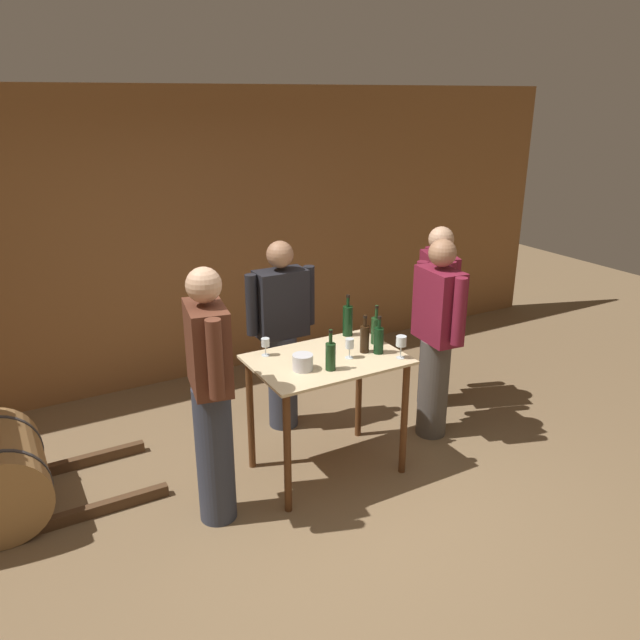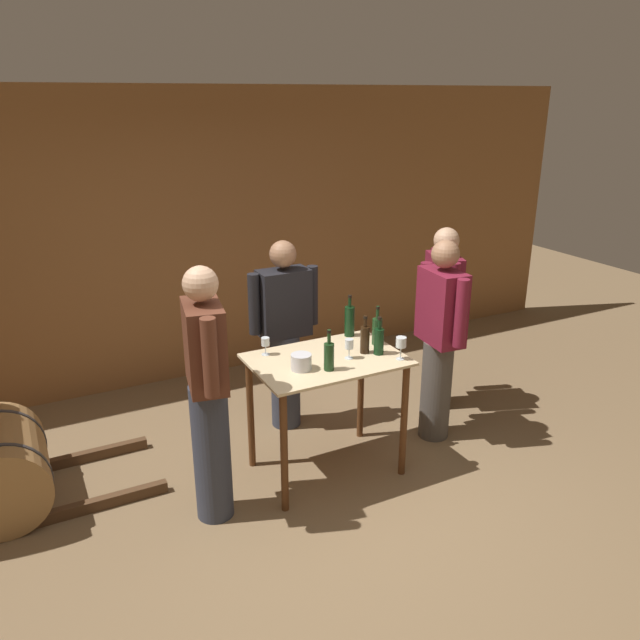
{
  "view_description": "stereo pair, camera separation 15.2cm",
  "coord_description": "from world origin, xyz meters",
  "px_view_note": "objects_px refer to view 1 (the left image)",
  "views": [
    {
      "loc": [
        -1.77,
        -2.87,
        2.61
      ],
      "look_at": [
        0.22,
        0.67,
        1.14
      ],
      "focal_mm": 35.0,
      "sensor_mm": 36.0,
      "label": 1
    },
    {
      "loc": [
        -1.63,
        -2.94,
        2.61
      ],
      "look_at": [
        0.22,
        0.67,
        1.14
      ],
      "focal_mm": 35.0,
      "sensor_mm": 36.0,
      "label": 2
    }
  ],
  "objects_px": {
    "wine_bottle_center": "(348,320)",
    "person_visitor_with_scarf": "(436,314)",
    "wine_glass_near_left": "(265,343)",
    "ice_bucket": "(303,362)",
    "person_host": "(282,332)",
    "wine_bottle_far_left": "(331,355)",
    "wine_bottle_right": "(379,339)",
    "wine_bottle_left": "(365,338)",
    "person_visitor_near_door": "(211,394)",
    "wine_bottle_far_right": "(376,329)",
    "wine_glass_near_right": "(401,342)",
    "wine_glass_near_center": "(350,344)",
    "person_visitor_bearded": "(437,336)"
  },
  "relations": [
    {
      "from": "wine_bottle_center",
      "to": "person_visitor_with_scarf",
      "type": "height_order",
      "value": "person_visitor_with_scarf"
    },
    {
      "from": "wine_glass_near_left",
      "to": "ice_bucket",
      "type": "height_order",
      "value": "wine_glass_near_left"
    },
    {
      "from": "wine_glass_near_left",
      "to": "person_host",
      "type": "xyz_separation_m",
      "value": [
        0.37,
        0.51,
        -0.16
      ]
    },
    {
      "from": "wine_bottle_far_left",
      "to": "wine_bottle_right",
      "type": "xyz_separation_m",
      "value": [
        0.44,
        0.08,
        -0.0
      ]
    },
    {
      "from": "wine_bottle_center",
      "to": "person_host",
      "type": "xyz_separation_m",
      "value": [
        -0.34,
        0.45,
        -0.19
      ]
    },
    {
      "from": "wine_bottle_far_left",
      "to": "wine_bottle_left",
      "type": "distance_m",
      "value": 0.39
    },
    {
      "from": "person_host",
      "to": "person_visitor_near_door",
      "type": "relative_size",
      "value": 0.93
    },
    {
      "from": "wine_bottle_left",
      "to": "person_visitor_near_door",
      "type": "relative_size",
      "value": 0.16
    },
    {
      "from": "wine_bottle_center",
      "to": "ice_bucket",
      "type": "relative_size",
      "value": 2.31
    },
    {
      "from": "wine_bottle_left",
      "to": "wine_bottle_far_right",
      "type": "xyz_separation_m",
      "value": [
        0.16,
        0.1,
        -0.0
      ]
    },
    {
      "from": "person_visitor_with_scarf",
      "to": "wine_bottle_right",
      "type": "bearing_deg",
      "value": -150.32
    },
    {
      "from": "wine_bottle_far_right",
      "to": "person_host",
      "type": "bearing_deg",
      "value": 122.05
    },
    {
      "from": "ice_bucket",
      "to": "person_host",
      "type": "xyz_separation_m",
      "value": [
        0.25,
        0.84,
        -0.12
      ]
    },
    {
      "from": "wine_glass_near_right",
      "to": "person_host",
      "type": "height_order",
      "value": "person_host"
    },
    {
      "from": "wine_bottle_left",
      "to": "ice_bucket",
      "type": "height_order",
      "value": "wine_bottle_left"
    },
    {
      "from": "person_visitor_with_scarf",
      "to": "wine_bottle_center",
      "type": "bearing_deg",
      "value": -170.91
    },
    {
      "from": "wine_bottle_left",
      "to": "wine_glass_near_center",
      "type": "height_order",
      "value": "wine_bottle_left"
    },
    {
      "from": "wine_glass_near_left",
      "to": "wine_glass_near_center",
      "type": "distance_m",
      "value": 0.59
    },
    {
      "from": "wine_bottle_left",
      "to": "wine_bottle_far_right",
      "type": "relative_size",
      "value": 0.95
    },
    {
      "from": "wine_bottle_right",
      "to": "person_visitor_bearded",
      "type": "xyz_separation_m",
      "value": [
        0.64,
        0.13,
        -0.14
      ]
    },
    {
      "from": "wine_bottle_right",
      "to": "wine_bottle_far_left",
      "type": "bearing_deg",
      "value": -169.77
    },
    {
      "from": "wine_bottle_left",
      "to": "ice_bucket",
      "type": "relative_size",
      "value": 2.0
    },
    {
      "from": "person_visitor_near_door",
      "to": "person_visitor_bearded",
      "type": "bearing_deg",
      "value": 5.04
    },
    {
      "from": "wine_bottle_left",
      "to": "person_visitor_with_scarf",
      "type": "distance_m",
      "value": 1.18
    },
    {
      "from": "wine_bottle_right",
      "to": "person_host",
      "type": "relative_size",
      "value": 0.18
    },
    {
      "from": "wine_bottle_center",
      "to": "wine_bottle_far_right",
      "type": "xyz_separation_m",
      "value": [
        0.1,
        -0.24,
        -0.02
      ]
    },
    {
      "from": "wine_bottle_left",
      "to": "wine_glass_near_left",
      "type": "distance_m",
      "value": 0.7
    },
    {
      "from": "wine_bottle_left",
      "to": "person_host",
      "type": "bearing_deg",
      "value": 108.66
    },
    {
      "from": "wine_bottle_center",
      "to": "person_host",
      "type": "height_order",
      "value": "person_host"
    },
    {
      "from": "ice_bucket",
      "to": "wine_bottle_right",
      "type": "bearing_deg",
      "value": -1.13
    },
    {
      "from": "wine_bottle_far_left",
      "to": "ice_bucket",
      "type": "distance_m",
      "value": 0.19
    },
    {
      "from": "wine_glass_near_right",
      "to": "wine_bottle_left",
      "type": "bearing_deg",
      "value": 127.58
    },
    {
      "from": "wine_bottle_center",
      "to": "wine_glass_near_left",
      "type": "bearing_deg",
      "value": -175.74
    },
    {
      "from": "wine_glass_near_left",
      "to": "person_visitor_with_scarf",
      "type": "height_order",
      "value": "person_visitor_with_scarf"
    },
    {
      "from": "wine_bottle_right",
      "to": "wine_glass_near_right",
      "type": "relative_size",
      "value": 1.71
    },
    {
      "from": "wine_bottle_left",
      "to": "wine_glass_near_center",
      "type": "relative_size",
      "value": 1.94
    },
    {
      "from": "wine_bottle_far_left",
      "to": "wine_bottle_far_right",
      "type": "relative_size",
      "value": 0.97
    },
    {
      "from": "ice_bucket",
      "to": "person_host",
      "type": "height_order",
      "value": "person_host"
    },
    {
      "from": "wine_bottle_far_left",
      "to": "wine_glass_near_right",
      "type": "distance_m",
      "value": 0.53
    },
    {
      "from": "wine_glass_near_left",
      "to": "person_visitor_near_door",
      "type": "relative_size",
      "value": 0.08
    },
    {
      "from": "person_host",
      "to": "person_visitor_near_door",
      "type": "bearing_deg",
      "value": -135.74
    },
    {
      "from": "wine_bottle_left",
      "to": "wine_bottle_right",
      "type": "xyz_separation_m",
      "value": [
        0.08,
        -0.06,
        -0.0
      ]
    },
    {
      "from": "wine_glass_near_center",
      "to": "person_visitor_with_scarf",
      "type": "xyz_separation_m",
      "value": [
        1.21,
        0.53,
        -0.15
      ]
    },
    {
      "from": "person_visitor_with_scarf",
      "to": "person_visitor_near_door",
      "type": "distance_m",
      "value": 2.31
    },
    {
      "from": "wine_bottle_left",
      "to": "person_visitor_bearded",
      "type": "height_order",
      "value": "person_visitor_bearded"
    },
    {
      "from": "wine_glass_near_left",
      "to": "wine_glass_near_center",
      "type": "xyz_separation_m",
      "value": [
        0.49,
        -0.32,
        0.01
      ]
    },
    {
      "from": "wine_bottle_far_right",
      "to": "ice_bucket",
      "type": "height_order",
      "value": "wine_bottle_far_right"
    },
    {
      "from": "ice_bucket",
      "to": "person_visitor_near_door",
      "type": "relative_size",
      "value": 0.08
    },
    {
      "from": "person_visitor_bearded",
      "to": "wine_bottle_left",
      "type": "bearing_deg",
      "value": -174.28
    },
    {
      "from": "wine_bottle_left",
      "to": "wine_bottle_center",
      "type": "bearing_deg",
      "value": 78.53
    }
  ]
}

